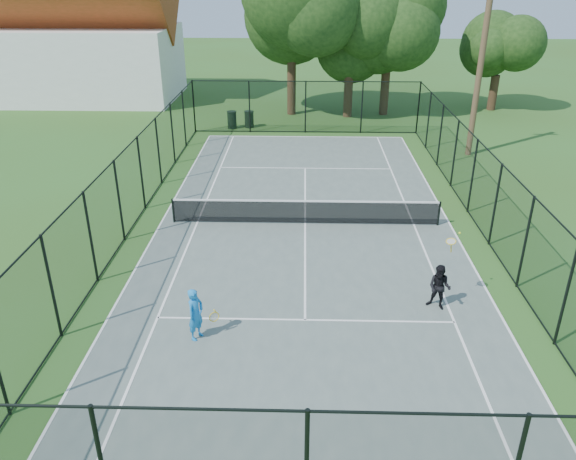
{
  "coord_description": "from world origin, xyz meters",
  "views": [
    {
      "loc": [
        -0.11,
        -19.36,
        8.95
      ],
      "look_at": [
        -0.57,
        -3.0,
        1.2
      ],
      "focal_mm": 35.0,
      "sensor_mm": 36.0,
      "label": 1
    }
  ],
  "objects_px": {
    "utility_pole": "(480,71)",
    "player_blue": "(196,314)",
    "trash_bin_left": "(232,120)",
    "player_black": "(439,287)",
    "tennis_net": "(305,211)",
    "trash_bin_right": "(249,119)"
  },
  "relations": [
    {
      "from": "utility_pole",
      "to": "player_black",
      "type": "relative_size",
      "value": 3.99
    },
    {
      "from": "tennis_net",
      "to": "trash_bin_right",
      "type": "relative_size",
      "value": 10.14
    },
    {
      "from": "utility_pole",
      "to": "player_blue",
      "type": "xyz_separation_m",
      "value": [
        -11.32,
        -16.27,
        -3.45
      ]
    },
    {
      "from": "trash_bin_right",
      "to": "utility_pole",
      "type": "bearing_deg",
      "value": -23.13
    },
    {
      "from": "trash_bin_left",
      "to": "utility_pole",
      "type": "height_order",
      "value": "utility_pole"
    },
    {
      "from": "trash_bin_left",
      "to": "player_black",
      "type": "height_order",
      "value": "player_black"
    },
    {
      "from": "player_blue",
      "to": "trash_bin_right",
      "type": "bearing_deg",
      "value": 91.51
    },
    {
      "from": "tennis_net",
      "to": "utility_pole",
      "type": "bearing_deg",
      "value": 46.68
    },
    {
      "from": "tennis_net",
      "to": "trash_bin_right",
      "type": "distance_m",
      "value": 14.48
    },
    {
      "from": "utility_pole",
      "to": "player_blue",
      "type": "height_order",
      "value": "utility_pole"
    },
    {
      "from": "utility_pole",
      "to": "player_black",
      "type": "xyz_separation_m",
      "value": [
        -4.71,
        -14.67,
        -3.49
      ]
    },
    {
      "from": "utility_pole",
      "to": "player_blue",
      "type": "distance_m",
      "value": 20.12
    },
    {
      "from": "trash_bin_left",
      "to": "player_black",
      "type": "relative_size",
      "value": 0.49
    },
    {
      "from": "player_blue",
      "to": "player_black",
      "type": "height_order",
      "value": "player_black"
    },
    {
      "from": "tennis_net",
      "to": "trash_bin_left",
      "type": "bearing_deg",
      "value": 107.69
    },
    {
      "from": "utility_pole",
      "to": "player_blue",
      "type": "bearing_deg",
      "value": -124.83
    },
    {
      "from": "player_blue",
      "to": "utility_pole",
      "type": "bearing_deg",
      "value": 55.17
    },
    {
      "from": "tennis_net",
      "to": "player_black",
      "type": "height_order",
      "value": "player_black"
    },
    {
      "from": "trash_bin_right",
      "to": "tennis_net",
      "type": "bearing_deg",
      "value": -76.43
    },
    {
      "from": "trash_bin_left",
      "to": "player_black",
      "type": "distance_m",
      "value": 21.15
    },
    {
      "from": "trash_bin_left",
      "to": "player_blue",
      "type": "xyz_separation_m",
      "value": [
        1.58,
        -21.1,
        0.26
      ]
    },
    {
      "from": "player_black",
      "to": "player_blue",
      "type": "bearing_deg",
      "value": -166.37
    }
  ]
}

